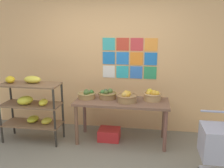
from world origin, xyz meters
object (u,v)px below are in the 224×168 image
Objects in this scene: fruit_basket_right at (87,94)px; shopping_cart at (222,145)px; produce_crate_under_table at (109,134)px; display_table at (122,106)px; fruit_basket_back_left at (127,97)px; fruit_basket_centre at (152,95)px; banana_shelf_unit at (31,103)px; fruit_basket_left at (107,95)px.

fruit_basket_right is 0.35× the size of shopping_cart.
shopping_cart is at bearing -31.26° from produce_crate_under_table.
display_table is 0.21m from fruit_basket_back_left.
fruit_basket_right is at bearing 162.96° from shopping_cart.
fruit_basket_centre reaches higher than produce_crate_under_table.
fruit_basket_back_left is (0.09, -0.05, 0.18)m from display_table.
banana_shelf_unit is at bearing -172.49° from display_table.
banana_shelf_unit is 1.55m from display_table.
fruit_basket_back_left reaches higher than fruit_basket_left.
fruit_basket_left is (-0.26, 0.10, 0.16)m from display_table.
shopping_cart is at bearing -26.66° from fruit_basket_right.
fruit_basket_centre is 1.39m from shopping_cart.
produce_crate_under_table is at bearing 175.96° from display_table.
banana_shelf_unit reaches higher than produce_crate_under_table.
display_table is at bearing -4.04° from produce_crate_under_table.
banana_shelf_unit is 3.01m from shopping_cart.
fruit_basket_left is (1.27, 0.30, 0.12)m from banana_shelf_unit.
banana_shelf_unit is 0.96m from fruit_basket_right.
display_table is at bearing 7.51° from banana_shelf_unit.
produce_crate_under_table is (1.32, 0.22, -0.59)m from banana_shelf_unit.
fruit_basket_left is at bearing 157.02° from shopping_cart.
produce_crate_under_table is (-0.22, 0.02, -0.54)m from display_table.
banana_shelf_unit is at bearing -164.86° from fruit_basket_right.
fruit_basket_centre reaches higher than fruit_basket_back_left.
fruit_basket_centre is at bearing 6.66° from produce_crate_under_table.
fruit_basket_back_left is (0.70, -0.09, 0.02)m from fruit_basket_right.
shopping_cart is (1.37, -0.95, -0.12)m from display_table.
fruit_basket_left is 1.04× the size of fruit_basket_right.
produce_crate_under_table is (0.05, -0.08, -0.71)m from fruit_basket_left.
fruit_basket_right is at bearing -171.75° from fruit_basket_left.
fruit_basket_left is 1.02× the size of fruit_basket_centre.
produce_crate_under_table is at bearing -60.38° from fruit_basket_left.
display_table is 0.58m from produce_crate_under_table.
produce_crate_under_table is 0.42× the size of shopping_cart.
banana_shelf_unit is 2.07m from fruit_basket_centre.
banana_shelf_unit is at bearing -174.56° from fruit_basket_back_left.
fruit_basket_right reaches higher than produce_crate_under_table.
display_table is (1.53, 0.20, -0.05)m from banana_shelf_unit.
shopping_cart is at bearing -34.69° from display_table.
fruit_basket_centre reaches higher than display_table.
banana_shelf_unit is 1.29× the size of shopping_cart.
shopping_cart is at bearing -14.43° from banana_shelf_unit.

